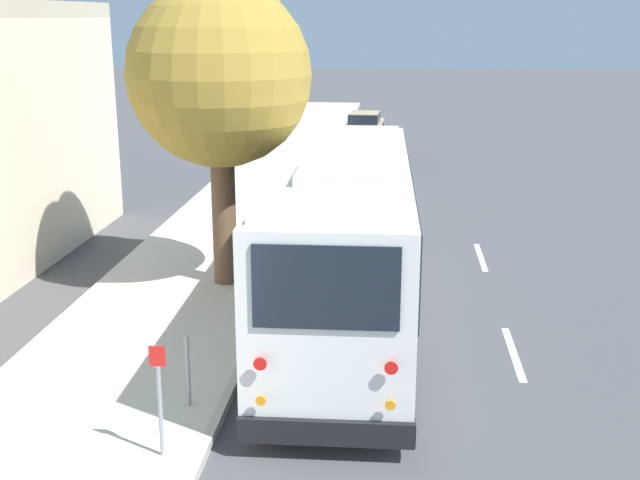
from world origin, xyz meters
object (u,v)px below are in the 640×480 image
at_px(street_tree, 220,63).
at_px(parked_sedan_navy, 357,148).
at_px(shuttle_bus, 344,234).
at_px(parked_sedan_white, 358,175).
at_px(sign_post_far, 188,371).
at_px(sign_post_near, 160,400).
at_px(parked_sedan_tan, 364,127).

bearing_deg(street_tree, parked_sedan_navy, -7.43).
relative_size(shuttle_bus, parked_sedan_navy, 2.32).
xyz_separation_m(parked_sedan_white, sign_post_far, (-16.14, 1.78, 0.11)).
distance_m(parked_sedan_white, sign_post_near, 17.68).
bearing_deg(sign_post_far, street_tree, 6.33).
relative_size(shuttle_bus, sign_post_near, 6.45).
bearing_deg(sign_post_far, parked_sedan_navy, -3.72).
xyz_separation_m(parked_sedan_white, parked_sedan_navy, (5.87, 0.35, -0.02)).
height_order(parked_sedan_tan, street_tree, street_tree).
bearing_deg(street_tree, sign_post_near, -174.89).
bearing_deg(sign_post_near, sign_post_far, 0.00).
height_order(parked_sedan_white, sign_post_near, sign_post_near).
bearing_deg(sign_post_near, parked_sedan_navy, -3.49).
bearing_deg(sign_post_far, parked_sedan_white, -6.30).
xyz_separation_m(street_tree, sign_post_far, (-5.96, -0.66, -4.20)).
height_order(street_tree, sign_post_far, street_tree).
relative_size(shuttle_bus, parked_sedan_white, 2.27).
distance_m(shuttle_bus, parked_sedan_tan, 24.72).
xyz_separation_m(shuttle_bus, parked_sedan_white, (12.31, 0.30, -1.26)).
bearing_deg(parked_sedan_white, shuttle_bus, -177.47).
xyz_separation_m(shuttle_bus, parked_sedan_navy, (18.17, 0.65, -1.28)).
bearing_deg(parked_sedan_white, sign_post_near, 175.33).
bearing_deg(sign_post_near, parked_sedan_white, -5.79).
distance_m(shuttle_bus, parked_sedan_navy, 18.23).
bearing_deg(parked_sedan_white, parked_sedan_tan, 2.49).
xyz_separation_m(sign_post_near, sign_post_far, (1.44, 0.00, -0.25)).
xyz_separation_m(parked_sedan_navy, street_tree, (-16.06, 2.09, 4.33)).
xyz_separation_m(parked_sedan_navy, parked_sedan_tan, (6.51, -0.06, 0.03)).
relative_size(shuttle_bus, street_tree, 1.45).
bearing_deg(sign_post_near, parked_sedan_tan, -2.84).
xyz_separation_m(parked_sedan_tan, street_tree, (-22.57, 2.15, 4.30)).
bearing_deg(parked_sedan_navy, sign_post_near, 178.94).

